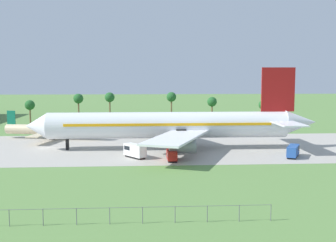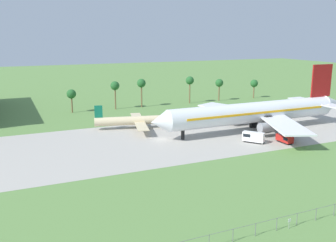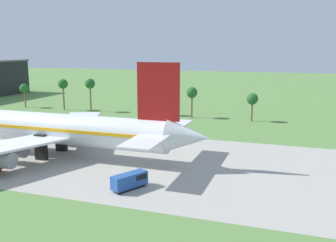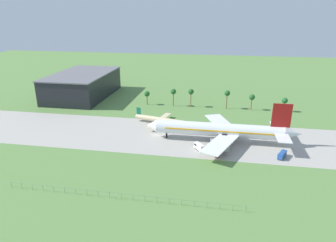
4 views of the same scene
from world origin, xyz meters
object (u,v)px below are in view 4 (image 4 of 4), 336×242
(regional_aircraft, at_px, (159,120))
(fuel_truck, at_px, (217,153))
(jet_airliner, at_px, (222,130))
(no_stopping_sign, at_px, (116,196))
(terminal_building, at_px, (83,85))
(baggage_tug, at_px, (199,147))
(catering_van, at_px, (282,155))

(regional_aircraft, xyz_separation_m, fuel_truck, (31.72, -32.76, -1.44))
(jet_airliner, relative_size, fuel_truck, 13.68)
(no_stopping_sign, xyz_separation_m, terminal_building, (-65.08, 117.48, 7.44))
(jet_airliner, bearing_deg, baggage_tug, -131.94)
(baggage_tug, bearing_deg, jet_airliner, 48.06)
(baggage_tug, xyz_separation_m, no_stopping_sign, (-24.11, -41.96, -0.54))
(jet_airliner, bearing_deg, regional_aircraft, 152.13)
(terminal_building, bearing_deg, regional_aircraft, -35.59)
(jet_airliner, height_order, baggage_tug, jet_airliner)
(catering_van, relative_size, no_stopping_sign, 3.86)
(fuel_truck, height_order, no_stopping_sign, fuel_truck)
(fuel_truck, distance_m, terminal_building, 125.82)
(catering_van, xyz_separation_m, no_stopping_sign, (-59.27, -40.42, -0.35))
(no_stopping_sign, bearing_deg, jet_airliner, 57.32)
(fuel_truck, bearing_deg, catering_van, 5.33)
(fuel_truck, xyz_separation_m, no_stopping_sign, (-32.08, -37.88, -0.13))
(baggage_tug, height_order, terminal_building, terminal_building)
(baggage_tug, height_order, catering_van, baggage_tug)
(baggage_tug, bearing_deg, fuel_truck, -27.09)
(jet_airliner, relative_size, catering_van, 11.07)
(fuel_truck, distance_m, catering_van, 27.30)
(fuel_truck, xyz_separation_m, terminal_building, (-97.17, 79.60, 7.30))
(catering_van, xyz_separation_m, terminal_building, (-124.35, 77.06, 7.08))
(jet_airliner, bearing_deg, catering_van, -26.21)
(jet_airliner, xyz_separation_m, fuel_truck, (-1.85, -15.01, -4.67))
(no_stopping_sign, bearing_deg, baggage_tug, 60.12)
(jet_airliner, xyz_separation_m, no_stopping_sign, (-33.93, -52.89, -4.80))
(baggage_tug, relative_size, no_stopping_sign, 3.54)
(fuel_truck, relative_size, terminal_building, 0.09)
(no_stopping_sign, bearing_deg, terminal_building, 118.99)
(baggage_tug, distance_m, catering_van, 35.19)
(catering_van, bearing_deg, terminal_building, 148.21)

